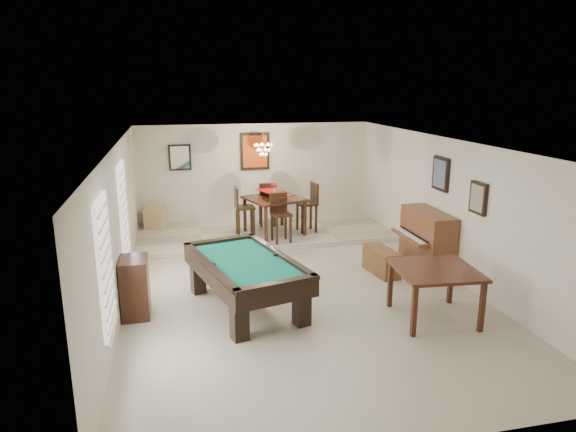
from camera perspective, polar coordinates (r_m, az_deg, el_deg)
name	(u,v)px	position (r m, az deg, el deg)	size (l,w,h in m)	color
ground_plane	(295,285)	(9.54, 0.80, -7.65)	(6.00, 9.00, 0.02)	beige
wall_back	(255,174)	(13.45, -3.69, 4.68)	(6.00, 0.04, 2.60)	silver
wall_front	(406,331)	(5.13, 13.01, -12.37)	(6.00, 0.04, 2.60)	silver
wall_left	(119,226)	(8.94, -18.22, -1.07)	(0.04, 9.00, 2.60)	silver
wall_right	(448,207)	(10.24, 17.38, 0.92)	(0.04, 9.00, 2.60)	silver
ceiling	(296,143)	(8.89, 0.86, 8.13)	(6.00, 9.00, 0.04)	white
dining_step	(264,233)	(12.53, -2.68, -1.87)	(6.00, 2.50, 0.12)	beige
window_left_front	(105,264)	(6.81, -19.62, -5.09)	(0.06, 1.00, 1.70)	white
window_left_rear	(124,212)	(9.49, -17.78, 0.47)	(0.06, 1.00, 1.70)	white
pool_table	(246,284)	(8.48, -4.69, -7.56)	(1.32, 2.44, 0.81)	black
square_table	(434,293)	(8.39, 15.89, -8.28)	(1.21, 1.21, 0.83)	#38180E
upright_piano	(421,241)	(10.40, 14.51, -2.71)	(0.80, 1.42, 1.18)	brown
piano_bench	(381,261)	(10.14, 10.34, -4.95)	(0.35, 0.91, 0.50)	brown
apothecary_chest	(135,287)	(8.51, -16.63, -7.59)	(0.42, 0.63, 0.95)	black
dining_table	(274,213)	(12.14, -1.53, 0.32)	(1.20, 1.20, 0.99)	black
flower_vase	(274,188)	(12.01, -1.54, 3.11)	(0.12, 0.12, 0.21)	#AE140E
dining_chair_south	(281,218)	(11.46, -0.76, -0.25)	(0.41, 0.41, 1.10)	black
dining_chair_north	(267,204)	(12.83, -2.35, 1.37)	(0.41, 0.41, 1.11)	black
dining_chair_west	(245,211)	(11.98, -4.80, 0.53)	(0.43, 0.43, 1.17)	black
dining_chair_east	(307,207)	(12.29, 2.09, 0.95)	(0.44, 0.44, 1.18)	black
corner_bench	(155,218)	(13.12, -14.53, -0.17)	(0.45, 0.56, 0.50)	tan
chandelier	(263,145)	(12.05, -2.76, 7.87)	(0.44, 0.44, 0.60)	#FFE5B2
back_painting	(255,151)	(13.32, -3.70, 7.19)	(0.75, 0.06, 0.95)	#D84C14
back_mirror	(180,157)	(13.17, -11.93, 6.39)	(0.55, 0.06, 0.65)	white
right_picture_upper	(441,174)	(10.36, 16.62, 4.52)	(0.06, 0.55, 0.65)	slate
right_picture_lower	(478,198)	(9.30, 20.39, 1.88)	(0.06, 0.45, 0.55)	gray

